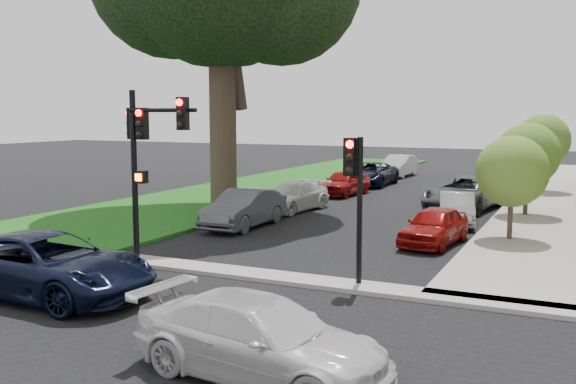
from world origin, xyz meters
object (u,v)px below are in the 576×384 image
at_px(car_cross_far, 261,338).
at_px(car_parked_2, 464,193).
at_px(car_parked_1, 457,209).
at_px(car_parked_7, 344,182).
at_px(car_parked_0, 434,226).
at_px(car_parked_8, 371,174).
at_px(traffic_signal_secondary, 355,183).
at_px(small_tree_b, 528,155).
at_px(small_tree_c, 543,140).
at_px(car_parked_5, 244,209).
at_px(car_cross_near, 46,265).
at_px(small_tree_a, 512,171).
at_px(car_parked_6, 293,197).
at_px(traffic_signal_main, 145,144).
at_px(car_parked_9, 399,166).

distance_m(car_cross_far, car_parked_2, 21.10).
xyz_separation_m(car_parked_1, car_parked_7, (-7.34, 6.78, 0.07)).
relative_size(car_parked_0, car_parked_8, 0.74).
relative_size(traffic_signal_secondary, car_parked_8, 0.75).
bearing_deg(car_cross_far, small_tree_b, -0.48).
relative_size(small_tree_c, car_parked_7, 1.07).
relative_size(traffic_signal_secondary, car_parked_1, 1.01).
height_order(traffic_signal_secondary, car_parked_1, traffic_signal_secondary).
bearing_deg(car_parked_5, car_parked_2, 50.71).
relative_size(small_tree_b, car_cross_near, 0.72).
distance_m(small_tree_b, car_parked_1, 4.40).
xyz_separation_m(small_tree_b, small_tree_c, (0.00, 9.48, 0.24)).
relative_size(small_tree_a, car_parked_5, 0.82).
relative_size(small_tree_b, car_parked_6, 0.90).
bearing_deg(car_cross_near, small_tree_a, -38.18).
height_order(traffic_signal_secondary, car_parked_7, traffic_signal_secondary).
distance_m(small_tree_b, traffic_signal_main, 16.79).
relative_size(traffic_signal_main, car_parked_2, 0.93).
bearing_deg(car_parked_8, car_cross_near, -89.61).
relative_size(traffic_signal_main, car_parked_9, 1.12).
relative_size(car_cross_far, car_parked_6, 1.04).
distance_m(small_tree_a, car_parked_0, 3.34).
distance_m(car_cross_near, car_parked_9, 33.13).
xyz_separation_m(traffic_signal_main, car_cross_near, (0.09, -4.10, -2.78)).
xyz_separation_m(traffic_signal_secondary, car_parked_5, (-6.82, 6.44, -1.96)).
relative_size(car_cross_near, car_parked_8, 1.09).
height_order(traffic_signal_main, car_parked_7, traffic_signal_main).
distance_m(small_tree_a, car_cross_near, 15.32).
bearing_deg(car_parked_2, small_tree_b, -12.28).
xyz_separation_m(car_cross_far, car_parked_5, (-7.30, 12.58, 0.06)).
bearing_deg(traffic_signal_main, car_parked_9, 90.48).
bearing_deg(small_tree_b, car_cross_far, -97.18).
relative_size(traffic_signal_main, car_parked_1, 1.34).
height_order(small_tree_b, traffic_signal_secondary, small_tree_b).
xyz_separation_m(small_tree_b, car_parked_2, (-2.79, 1.16, -1.94)).
distance_m(traffic_signal_secondary, car_parked_1, 10.94).
distance_m(traffic_signal_main, car_parked_2, 16.63).
height_order(traffic_signal_main, car_parked_2, traffic_signal_main).
bearing_deg(small_tree_b, car_parked_2, 157.46).
height_order(car_cross_far, car_parked_9, car_parked_9).
height_order(car_parked_1, car_parked_7, car_parked_7).
distance_m(car_cross_near, car_parked_8, 26.84).
bearing_deg(traffic_signal_secondary, car_parked_9, 103.24).
bearing_deg(car_parked_2, traffic_signal_main, -104.26).
height_order(car_parked_5, car_parked_9, car_parked_9).
xyz_separation_m(small_tree_c, car_parked_1, (-2.36, -12.56, -2.33)).
bearing_deg(car_parked_9, car_parked_8, -88.21).
xyz_separation_m(small_tree_c, car_parked_0, (-2.28, -17.06, -2.31)).
bearing_deg(car_cross_near, car_parked_8, 1.21).
xyz_separation_m(car_parked_0, car_parked_9, (-7.56, 22.85, 0.11)).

